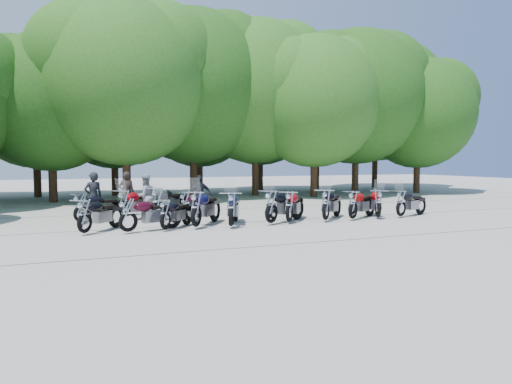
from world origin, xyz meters
name	(u,v)px	position (x,y,z in m)	size (l,w,h in m)	color
ground	(272,227)	(0.00, 0.00, 0.00)	(90.00, 90.00, 0.00)	#A39D93
tree_2	(50,103)	(-7.25, 12.84, 5.31)	(7.31, 7.31, 8.97)	#3A2614
tree_3	(125,83)	(-3.57, 11.24, 6.32)	(8.70, 8.70, 10.67)	#3A2614
tree_4	(193,87)	(0.54, 13.09, 6.64)	(9.13, 9.13, 11.20)	#3A2614
tree_5	(255,92)	(4.61, 13.20, 6.57)	(9.04, 9.04, 11.10)	#3A2614
tree_6	(315,102)	(7.55, 10.82, 5.81)	(8.00, 8.00, 9.82)	#3A2614
tree_7	(356,97)	(11.20, 11.78, 6.39)	(8.79, 8.79, 10.79)	#3A2614
tree_8	(418,113)	(15.83, 11.20, 5.47)	(7.53, 7.53, 9.25)	#3A2614
tree_10	(35,104)	(-8.29, 16.97, 5.66)	(7.78, 7.78, 9.55)	#3A2614
tree_11	(114,109)	(-3.76, 16.43, 5.49)	(7.56, 7.56, 9.28)	#3A2614
tree_12	(199,109)	(1.80, 16.47, 5.72)	(7.88, 7.88, 9.67)	#3A2614
tree_13	(260,109)	(6.69, 17.47, 6.04)	(8.31, 8.31, 10.20)	#3A2614
tree_14	(317,112)	(10.68, 16.09, 5.83)	(8.02, 8.02, 9.84)	#3A2614
tree_15	(376,101)	(16.61, 17.02, 7.03)	(9.67, 9.67, 11.86)	#3A2614
motorcycle_0	(84,215)	(-5.91, 0.67, 0.62)	(0.67, 2.19, 1.24)	black
motorcycle_1	(128,214)	(-4.66, 0.42, 0.62)	(0.67, 2.20, 1.24)	black
motorcycle_2	(165,213)	(-3.50, 0.52, 0.58)	(0.62, 2.04, 1.15)	black
motorcycle_3	(196,207)	(-2.47, 0.62, 0.71)	(0.77, 2.52, 1.42)	black
motorcycle_4	(231,208)	(-1.35, 0.33, 0.69)	(0.74, 2.45, 1.38)	#0C1837
motorcycle_5	(271,205)	(0.20, 0.54, 0.70)	(0.75, 2.47, 1.39)	black
motorcycle_6	(289,205)	(0.93, 0.62, 0.66)	(0.71, 2.35, 1.33)	maroon
motorcycle_7	(326,203)	(2.38, 0.55, 0.68)	(0.74, 2.42, 1.37)	black
motorcycle_8	(353,204)	(3.53, 0.52, 0.64)	(0.69, 2.25, 1.27)	#890604
motorcycle_9	(378,202)	(4.66, 0.51, 0.64)	(0.69, 2.28, 1.29)	#9C050D
motorcycle_10	(401,202)	(5.72, 0.47, 0.62)	(0.67, 2.19, 1.24)	black
motorcycle_11	(82,207)	(-5.95, 3.20, 0.62)	(0.67, 2.19, 1.24)	black
motorcycle_12	(124,204)	(-4.50, 3.24, 0.67)	(0.72, 2.38, 1.34)	maroon
motorcycle_13	(158,202)	(-3.31, 3.06, 0.71)	(0.77, 2.52, 1.43)	black
motorcycle_14	(185,204)	(-2.22, 3.34, 0.59)	(0.63, 2.08, 1.18)	#39071E
rider_0	(93,197)	(-5.53, 3.91, 0.91)	(0.67, 0.44, 1.82)	black
rider_1	(145,196)	(-3.65, 3.89, 0.87)	(0.84, 0.66, 1.73)	#9C9D9F
rider_2	(200,195)	(-1.31, 4.53, 0.82)	(0.97, 0.40, 1.65)	black
rider_3	(127,194)	(-4.20, 5.28, 0.90)	(0.66, 0.43, 1.80)	black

